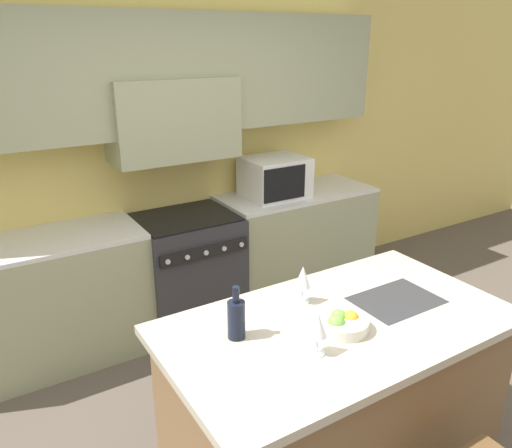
{
  "coord_description": "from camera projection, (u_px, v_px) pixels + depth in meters",
  "views": [
    {
      "loc": [
        -1.44,
        -1.55,
        2.22
      ],
      "look_at": [
        -0.0,
        0.79,
        1.19
      ],
      "focal_mm": 35.0,
      "sensor_mm": 36.0,
      "label": 1
    }
  ],
  "objects": [
    {
      "name": "back_cabinetry",
      "position": [
        166.0,
        124.0,
        3.85
      ],
      "size": [
        10.0,
        0.46,
        2.7
      ],
      "color": "#DBC166",
      "rests_on": "ground_plane"
    },
    {
      "name": "back_counter",
      "position": [
        187.0,
        268.0,
        4.04
      ],
      "size": [
        3.58,
        0.62,
        0.94
      ],
      "color": "gray",
      "rests_on": "ground_plane"
    },
    {
      "name": "range_stove",
      "position": [
        188.0,
        270.0,
        4.03
      ],
      "size": [
        0.77,
        0.7,
        0.92
      ],
      "color": "#2D2D33",
      "rests_on": "ground_plane"
    },
    {
      "name": "microwave",
      "position": [
        275.0,
        177.0,
        4.23
      ],
      "size": [
        0.51,
        0.43,
        0.34
      ],
      "color": "silver",
      "rests_on": "back_counter"
    },
    {
      "name": "kitchen_island",
      "position": [
        334.0,
        400.0,
        2.56
      ],
      "size": [
        1.71,
        0.95,
        0.94
      ],
      "color": "brown",
      "rests_on": "ground_plane"
    },
    {
      "name": "wine_bottle",
      "position": [
        236.0,
        318.0,
        2.23
      ],
      "size": [
        0.08,
        0.08,
        0.26
      ],
      "color": "black",
      "rests_on": "kitchen_island"
    },
    {
      "name": "wine_glass_near",
      "position": [
        318.0,
        326.0,
        2.1
      ],
      "size": [
        0.08,
        0.08,
        0.2
      ],
      "color": "white",
      "rests_on": "kitchen_island"
    },
    {
      "name": "wine_glass_far",
      "position": [
        303.0,
        278.0,
        2.51
      ],
      "size": [
        0.08,
        0.08,
        0.2
      ],
      "color": "white",
      "rests_on": "kitchen_island"
    },
    {
      "name": "fruit_bowl",
      "position": [
        342.0,
        323.0,
        2.31
      ],
      "size": [
        0.23,
        0.23,
        0.09
      ],
      "color": "silver",
      "rests_on": "kitchen_island"
    }
  ]
}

